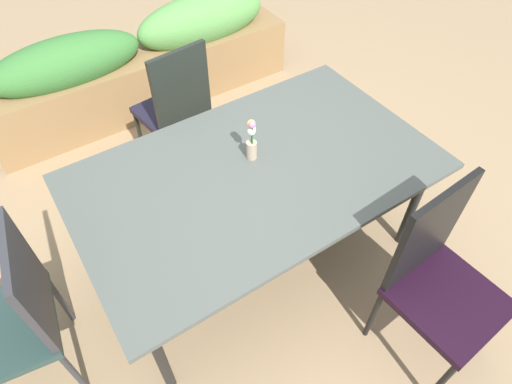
% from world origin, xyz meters
% --- Properties ---
extents(ground_plane, '(12.00, 12.00, 0.00)m').
position_xyz_m(ground_plane, '(0.00, 0.00, 0.00)').
color(ground_plane, '#9E7F5B').
extents(dining_table, '(1.83, 1.11, 0.71)m').
position_xyz_m(dining_table, '(0.04, -0.07, 0.66)').
color(dining_table, '#4C514C').
rests_on(dining_table, ground).
extents(chair_end_left, '(0.51, 0.51, 0.95)m').
position_xyz_m(chair_end_left, '(-1.22, -0.08, 0.53)').
color(chair_end_left, '#243935').
rests_on(chair_end_left, ground).
extents(chair_far_side, '(0.45, 0.45, 0.99)m').
position_xyz_m(chair_far_side, '(0.01, 0.83, 0.55)').
color(chair_far_side, black).
rests_on(chair_far_side, ground).
extents(chair_near_right, '(0.48, 0.48, 1.01)m').
position_xyz_m(chair_near_right, '(0.44, -0.95, 0.55)').
color(chair_near_right, black).
rests_on(chair_near_right, ground).
extents(flower_vase, '(0.06, 0.06, 0.24)m').
position_xyz_m(flower_vase, '(0.07, 0.02, 0.83)').
color(flower_vase, tan).
rests_on(flower_vase, dining_table).
extents(planter_box, '(2.47, 0.44, 0.79)m').
position_xyz_m(planter_box, '(0.13, 1.69, 0.37)').
color(planter_box, olive).
rests_on(planter_box, ground).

